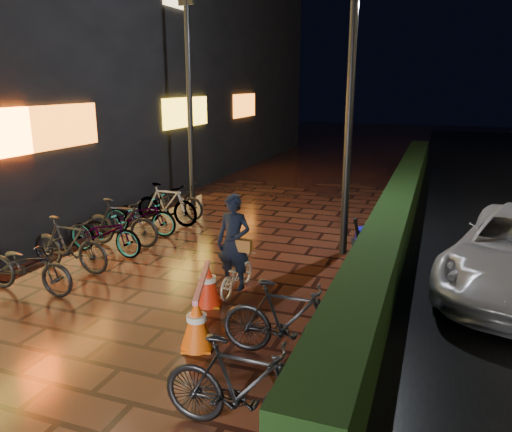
% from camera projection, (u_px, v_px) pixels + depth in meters
% --- Properties ---
extents(ground, '(80.00, 80.00, 0.00)m').
position_uv_depth(ground, '(110.00, 340.00, 7.00)').
color(ground, '#381911').
rests_on(ground, ground).
extents(hedge, '(0.70, 20.00, 1.00)m').
position_uv_depth(hedge, '(401.00, 201.00, 13.02)').
color(hedge, black).
rests_on(hedge, ground).
extents(storefront_block, '(12.09, 22.00, 9.00)m').
position_uv_depth(storefront_block, '(76.00, 56.00, 19.42)').
color(storefront_block, black).
rests_on(storefront_block, ground).
extents(lamp_post_hedge, '(0.56, 0.17, 5.85)m').
position_uv_depth(lamp_post_hedge, '(350.00, 97.00, 9.74)').
color(lamp_post_hedge, black).
rests_on(lamp_post_hedge, ground).
extents(lamp_post_sf, '(0.56, 0.27, 5.89)m').
position_uv_depth(lamp_post_sf, '(189.00, 92.00, 13.89)').
color(lamp_post_sf, black).
rests_on(lamp_post_sf, ground).
extents(cyclist, '(0.64, 1.23, 1.74)m').
position_uv_depth(cyclist, '(235.00, 257.00, 8.43)').
color(cyclist, white).
rests_on(cyclist, ground).
extents(traffic_barrier, '(0.96, 1.79, 0.73)m').
position_uv_depth(traffic_barrier, '(203.00, 301.00, 7.39)').
color(traffic_barrier, '#FF590D').
rests_on(traffic_barrier, ground).
extents(cart_assembly, '(0.60, 0.63, 0.98)m').
position_uv_depth(cart_assembly, '(364.00, 237.00, 9.98)').
color(cart_assembly, black).
rests_on(cart_assembly, ground).
extents(parked_bikes_storefront, '(2.01, 6.07, 1.06)m').
position_uv_depth(parked_bikes_storefront, '(122.00, 223.00, 10.98)').
color(parked_bikes_storefront, black).
rests_on(parked_bikes_storefront, ground).
extents(parked_bikes_hedge, '(1.78, 2.08, 1.06)m').
position_uv_depth(parked_bikes_hedge, '(267.00, 350.00, 5.71)').
color(parked_bikes_hedge, black).
rests_on(parked_bikes_hedge, ground).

